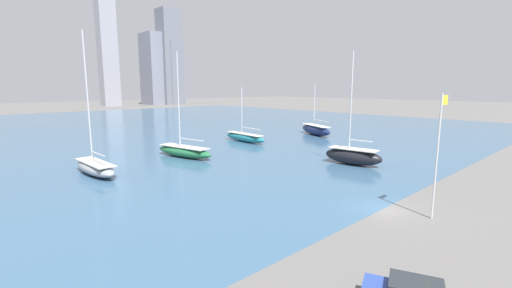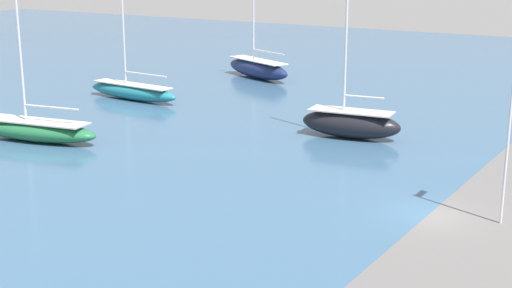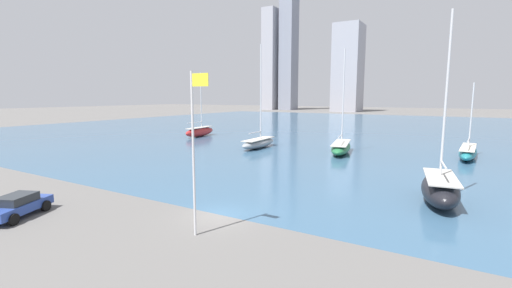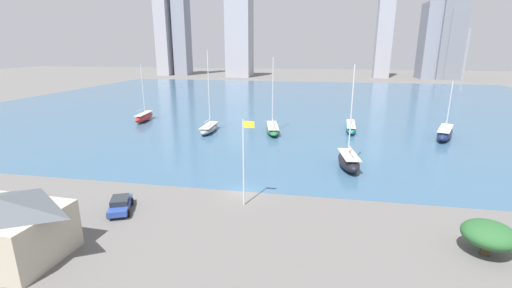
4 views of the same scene
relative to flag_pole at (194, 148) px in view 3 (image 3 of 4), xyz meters
name	(u,v)px [view 3 (image 3 of 4)]	position (x,y,z in m)	size (l,w,h in m)	color
ground_plane	(220,215)	(-0.90, 3.50, -5.18)	(500.00, 500.00, 0.00)	#605E5B
harbor_water	(393,130)	(-0.90, 73.50, -5.18)	(180.00, 140.00, 0.00)	#385B7A
flag_pole	(194,148)	(0.00, 0.00, 0.00)	(1.24, 0.14, 9.43)	silver
distant_city_skyline	(449,61)	(7.00, 173.19, 19.58)	(174.27, 21.92, 73.88)	#9E9EA8
sailboat_gray	(259,142)	(-14.13, 31.44, -4.32)	(2.74, 9.30, 16.00)	gray
sailboat_black	(440,189)	(11.88, 14.08, -4.04)	(3.57, 7.85, 14.28)	black
sailboat_green	(341,147)	(-1.46, 33.14, -4.31)	(4.46, 10.64, 14.71)	#236B3D
sailboat_teal	(468,152)	(14.08, 37.76, -4.37)	(2.63, 11.06, 9.83)	#1E757F
sailboat_red	(200,131)	(-32.25, 38.88, -4.16)	(2.86, 9.38, 12.83)	#B72828
parked_sedan_blue	(17,205)	(-12.34, -3.75, -4.38)	(3.45, 4.82, 1.52)	#284293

